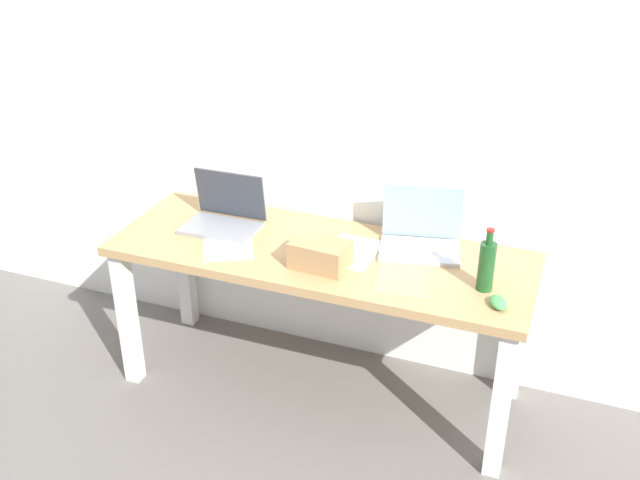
# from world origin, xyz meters

# --- Properties ---
(ground_plane) EXTENTS (8.00, 8.00, 0.00)m
(ground_plane) POSITION_xyz_m (0.00, 0.00, 0.00)
(ground_plane) COLOR slate
(back_wall) EXTENTS (5.20, 0.08, 2.60)m
(back_wall) POSITION_xyz_m (0.00, 0.38, 1.30)
(back_wall) COLOR white
(back_wall) RESTS_ON ground
(desk) EXTENTS (1.82, 0.64, 0.73)m
(desk) POSITION_xyz_m (0.00, 0.00, 0.63)
(desk) COLOR tan
(desk) RESTS_ON ground
(laptop_left) EXTENTS (0.34, 0.24, 0.24)m
(laptop_left) POSITION_xyz_m (-0.49, 0.06, 0.78)
(laptop_left) COLOR gray
(laptop_left) RESTS_ON desk
(laptop_right) EXTENTS (0.38, 0.30, 0.26)m
(laptop_right) POSITION_xyz_m (0.40, 0.18, 0.79)
(laptop_right) COLOR silver
(laptop_right) RESTS_ON desk
(beer_bottle) EXTENTS (0.06, 0.06, 0.26)m
(beer_bottle) POSITION_xyz_m (0.71, -0.07, 0.84)
(beer_bottle) COLOR #1E5123
(beer_bottle) RESTS_ON desk
(computer_mouse) EXTENTS (0.10, 0.12, 0.03)m
(computer_mouse) POSITION_xyz_m (0.78, -0.18, 0.75)
(computer_mouse) COLOR #4C9E56
(computer_mouse) RESTS_ON desk
(cardboard_box) EXTENTS (0.24, 0.17, 0.11)m
(cardboard_box) POSITION_xyz_m (0.05, -0.13, 0.79)
(cardboard_box) COLOR tan
(cardboard_box) RESTS_ON desk
(paper_sheet_front_right) EXTENTS (0.26, 0.33, 0.00)m
(paper_sheet_front_right) POSITION_xyz_m (0.39, -0.10, 0.73)
(paper_sheet_front_right) COLOR #F4E06B
(paper_sheet_front_right) RESTS_ON desk
(paper_sheet_front_left) EXTENTS (0.32, 0.36, 0.00)m
(paper_sheet_front_left) POSITION_xyz_m (-0.39, -0.09, 0.73)
(paper_sheet_front_left) COLOR white
(paper_sheet_front_left) RESTS_ON desk
(paper_sheet_near_back) EXTENTS (0.22, 0.30, 0.00)m
(paper_sheet_near_back) POSITION_xyz_m (0.13, 0.03, 0.73)
(paper_sheet_near_back) COLOR white
(paper_sheet_near_back) RESTS_ON desk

